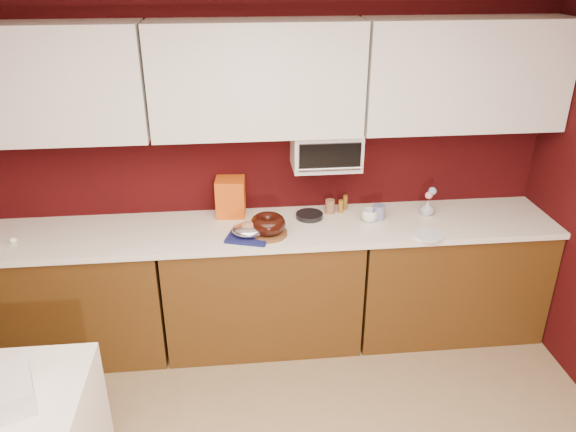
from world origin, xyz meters
The scene contains 28 objects.
wall_back centered at (0.00, 2.25, 1.25)m, with size 4.00×0.02×2.50m, color #340708.
base_cabinet_left centered at (-1.33, 1.94, 0.43)m, with size 1.31×0.58×0.86m, color #503110.
base_cabinet_center centered at (0.00, 1.94, 0.43)m, with size 1.31×0.58×0.86m, color #503110.
base_cabinet_right centered at (1.33, 1.94, 0.43)m, with size 1.31×0.58×0.86m, color #503110.
countertop centered at (0.00, 1.94, 0.88)m, with size 4.00×0.62×0.04m, color white.
upper_cabinet_left centered at (-1.33, 2.08, 1.85)m, with size 1.31×0.33×0.70m, color white.
upper_cabinet_center centered at (0.00, 2.08, 1.85)m, with size 1.31×0.33×0.70m, color white.
upper_cabinet_right centered at (1.33, 2.08, 1.85)m, with size 1.31×0.33×0.70m, color white.
toaster_oven centered at (0.45, 2.10, 1.38)m, with size 0.45×0.30×0.25m, color white.
toaster_oven_door centered at (0.45, 1.94, 1.38)m, with size 0.40×0.02×0.18m, color black.
toaster_oven_handle centered at (0.45, 1.93, 1.30)m, with size 0.02×0.02×0.42m, color silver.
cake_base centered at (0.04, 1.82, 0.91)m, with size 0.25×0.25×0.02m, color brown.
bundt_cake centered at (0.04, 1.82, 0.98)m, with size 0.23×0.23×0.09m, color black.
navy_towel centered at (-0.09, 1.80, 0.91)m, with size 0.26×0.22×0.02m, color #151850.
foil_ham_nest centered at (-0.09, 1.80, 0.96)m, with size 0.21×0.18×0.08m, color white.
roasted_ham centered at (-0.09, 1.80, 0.98)m, with size 0.11×0.09×0.07m, color #AC6C4E.
pandoro_box centered at (-0.20, 2.16, 1.03)m, with size 0.20×0.18×0.27m, color red.
dark_pan centered at (0.34, 2.05, 0.92)m, with size 0.19×0.19×0.03m, color black.
coffee_mug centered at (0.74, 1.95, 0.95)m, with size 0.09×0.09×0.10m, color white.
blue_jar centered at (0.81, 1.98, 0.95)m, with size 0.08×0.08×0.10m, color navy.
flower_vase centered at (1.16, 2.01, 0.96)m, with size 0.08×0.08×0.12m, color #A8AABE.
flower_pink centered at (1.16, 2.01, 1.05)m, with size 0.05×0.05×0.05m, color pink.
flower_blue centered at (1.19, 2.03, 1.07)m, with size 0.06×0.06×0.06m, color #84A7D4.
china_plate centered at (1.07, 1.70, 0.91)m, with size 0.21×0.21×0.01m, color white.
amber_bottle centered at (0.57, 2.11, 0.95)m, with size 0.03×0.03×0.10m, color #905C1A.
paper_cup centered at (0.49, 2.11, 0.95)m, with size 0.07×0.07×0.10m, color brown.
egg_right centered at (-1.57, 1.87, 0.92)m, with size 0.05×0.04×0.04m, color white.
amber_bottle_tall centered at (0.61, 2.16, 0.95)m, with size 0.03×0.03×0.11m, color brown.
Camera 1 is at (-0.17, -1.41, 2.57)m, focal length 35.00 mm.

